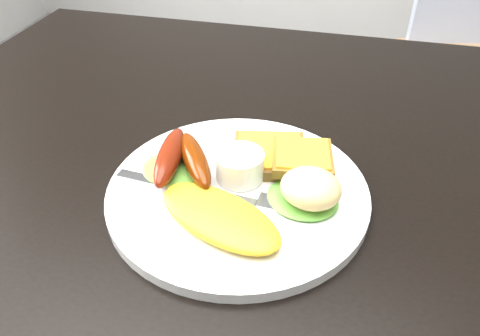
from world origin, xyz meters
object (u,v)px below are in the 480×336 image
(plate, at_px, (238,192))
(person, at_px, (212,17))
(dining_chair, at_px, (466,68))
(dining_table, at_px, (316,166))

(plate, bearing_deg, person, 109.39)
(dining_chair, distance_m, person, 0.89)
(dining_table, xyz_separation_m, plate, (-0.08, -0.10, 0.03))
(dining_chair, distance_m, plate, 1.22)
(dining_table, distance_m, plate, 0.13)
(person, bearing_deg, dining_chair, -139.10)
(dining_table, height_order, dining_chair, dining_table)
(dining_table, bearing_deg, plate, -126.88)
(plate, bearing_deg, dining_table, 53.12)
(dining_chair, relative_size, person, 0.25)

